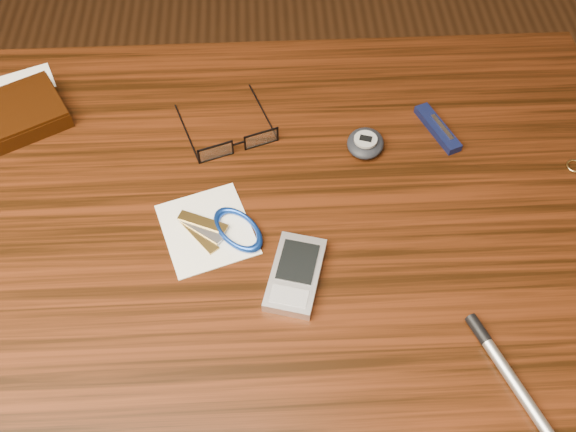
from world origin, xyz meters
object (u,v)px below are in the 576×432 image
object	(u,v)px
pedometer	(365,143)
pocket_knife	(438,128)
notepad_keys	(223,229)
eyeglasses	(237,142)
desk	(245,280)
silver_pen	(504,368)
wallet_and_card	(17,113)
pda_phone	(295,274)

from	to	relation	value
pedometer	pocket_knife	size ratio (longest dim) A/B	0.75
notepad_keys	pedometer	bearing A→B (deg)	33.89
eyeglasses	pedometer	distance (m)	0.17
desk	pedometer	distance (m)	0.24
desk	notepad_keys	world-z (taller)	notepad_keys
pedometer	silver_pen	size ratio (longest dim) A/B	0.46
desk	pocket_knife	bearing A→B (deg)	30.82
desk	silver_pen	distance (m)	0.34
wallet_and_card	desk	bearing A→B (deg)	-34.43
silver_pen	desk	bearing A→B (deg)	146.31
pedometer	pda_phone	bearing A→B (deg)	-117.98
silver_pen	notepad_keys	bearing A→B (deg)	147.07
pda_phone	pocket_knife	bearing A→B (deg)	47.01
wallet_and_card	silver_pen	world-z (taller)	wallet_and_card
wallet_and_card	eyeglasses	distance (m)	0.30
desk	eyeglasses	world-z (taller)	eyeglasses
wallet_and_card	pocket_knife	distance (m)	0.56
desk	pda_phone	world-z (taller)	pda_phone
eyeglasses	pda_phone	bearing A→B (deg)	-71.87
wallet_and_card	notepad_keys	size ratio (longest dim) A/B	1.28
notepad_keys	silver_pen	world-z (taller)	silver_pen
silver_pen	pda_phone	bearing A→B (deg)	149.91
pda_phone	silver_pen	distance (m)	0.24
desk	pda_phone	bearing A→B (deg)	-43.88
notepad_keys	pocket_knife	distance (m)	0.32
silver_pen	pedometer	bearing A→B (deg)	108.90
desk	pocket_knife	xyz separation A→B (m)	(0.26, 0.16, 0.11)
pedometer	notepad_keys	xyz separation A→B (m)	(-0.18, -0.12, -0.01)
desk	notepad_keys	distance (m)	0.11
notepad_keys	pocket_knife	bearing A→B (deg)	27.65
wallet_and_card	pocket_knife	xyz separation A→B (m)	(0.56, -0.05, -0.01)
desk	wallet_and_card	distance (m)	0.38
wallet_and_card	pocket_knife	world-z (taller)	wallet_and_card
desk	notepad_keys	size ratio (longest dim) A/B	6.91
eyeglasses	notepad_keys	size ratio (longest dim) A/B	0.98
pda_phone	pedometer	bearing A→B (deg)	62.02
pda_phone	notepad_keys	size ratio (longest dim) A/B	0.76
eyeglasses	pedometer	bearing A→B (deg)	-2.84
pedometer	desk	bearing A→B (deg)	-141.06
notepad_keys	pda_phone	bearing A→B (deg)	-39.34
wallet_and_card	silver_pen	distance (m)	0.68
eyeglasses	pocket_knife	bearing A→B (deg)	3.67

